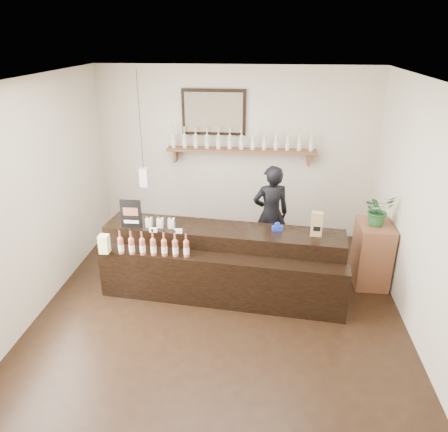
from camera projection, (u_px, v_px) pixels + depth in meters
name	position (u px, v px, depth m)	size (l,w,h in m)	color
ground	(219.00, 316.00, 5.42)	(5.00, 5.00, 0.00)	black
room_shell	(219.00, 187.00, 4.75)	(5.00, 5.00, 5.00)	beige
back_wall_decor	(226.00, 134.00, 6.92)	(2.66, 0.96, 1.69)	brown
counter	(222.00, 264.00, 5.79)	(3.20, 1.14, 1.03)	black
promo_sign	(131.00, 214.00, 5.67)	(0.27, 0.02, 0.38)	black
paper_bag	(317.00, 224.00, 5.46)	(0.15, 0.12, 0.31)	#A07D4D
tape_dispenser	(277.00, 227.00, 5.63)	(0.15, 0.08, 0.12)	#1932B4
side_cabinet	(372.00, 254.00, 5.99)	(0.45, 0.61, 0.88)	brown
potted_plant	(378.00, 210.00, 5.74)	(0.38, 0.33, 0.43)	#245B29
shopkeeper	(271.00, 208.00, 6.45)	(0.62, 0.41, 1.70)	black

